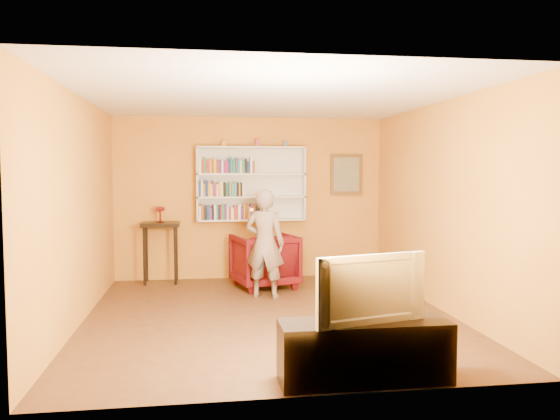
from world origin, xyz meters
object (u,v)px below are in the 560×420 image
object	(u,v)px
console_table	(160,233)
armchair	(264,260)
tv_cabinet	(365,351)
ruby_lustre	(160,211)
bookshelf	(251,184)
person	(265,244)
television	(365,287)

from	to	relation	value
console_table	armchair	size ratio (longest dim) A/B	1.07
tv_cabinet	ruby_lustre	bearing A→B (deg)	114.24
bookshelf	person	world-z (taller)	bookshelf
armchair	tv_cabinet	size ratio (longest dim) A/B	0.63
bookshelf	tv_cabinet	distance (m)	4.88
bookshelf	person	distance (m)	1.65
ruby_lustre	person	world-z (taller)	person
ruby_lustre	armchair	distance (m)	1.87
armchair	console_table	bearing A→B (deg)	-33.44
console_table	tv_cabinet	size ratio (longest dim) A/B	0.67
person	tv_cabinet	xyz separation A→B (m)	(0.48, -3.23, -0.52)
console_table	ruby_lustre	distance (m)	0.36
person	tv_cabinet	bearing A→B (deg)	120.38
ruby_lustre	television	bearing A→B (deg)	-65.76
ruby_lustre	person	bearing A→B (deg)	-39.36
ruby_lustre	tv_cabinet	distance (m)	5.02
armchair	person	bearing A→B (deg)	69.98
ruby_lustre	tv_cabinet	size ratio (longest dim) A/B	0.18
bookshelf	console_table	distance (m)	1.68
console_table	ruby_lustre	bearing A→B (deg)	-63.43
console_table	person	world-z (taller)	person
console_table	person	bearing A→B (deg)	-39.36
console_table	ruby_lustre	xyz separation A→B (m)	(0.00, -0.00, 0.36)
bookshelf	person	bearing A→B (deg)	-87.39
bookshelf	console_table	size ratio (longest dim) A/B	1.83
bookshelf	ruby_lustre	distance (m)	1.55
person	television	distance (m)	3.27
bookshelf	tv_cabinet	bearing A→B (deg)	-83.32
television	bookshelf	bearing A→B (deg)	82.20
ruby_lustre	armchair	xyz separation A→B (m)	(1.62, -0.57, -0.75)
person	ruby_lustre	bearing A→B (deg)	-17.43
bookshelf	ruby_lustre	bearing A→B (deg)	-173.85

